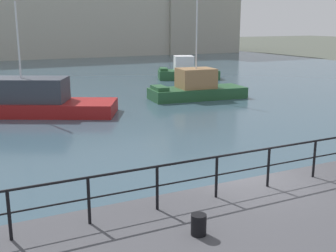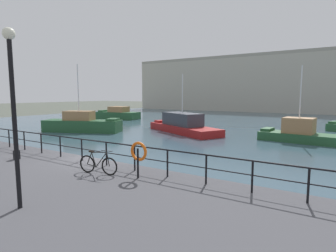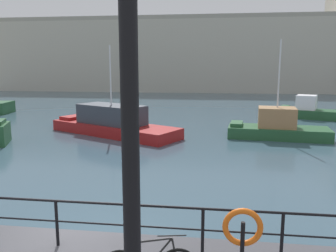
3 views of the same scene
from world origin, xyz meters
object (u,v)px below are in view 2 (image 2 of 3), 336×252
(moored_green_narrowboat, at_px, (183,125))
(mooring_bollard, at_px, (17,155))
(life_ring_stand, at_px, (139,153))
(moored_cabin_cruiser, at_px, (118,114))
(moored_red_daysailer, at_px, (299,133))
(quay_lamp_post, at_px, (13,97))
(harbor_building, at_px, (318,82))
(parked_bicycle, at_px, (98,164))
(moored_blue_motorboat, at_px, (82,124))

(moored_green_narrowboat, height_order, mooring_bollard, moored_green_narrowboat)
(life_ring_stand, bearing_deg, moored_cabin_cruiser, 133.54)
(moored_red_daysailer, bearing_deg, mooring_bollard, 66.09)
(mooring_bollard, bearing_deg, moored_red_daysailer, 59.92)
(moored_red_daysailer, relative_size, quay_lamp_post, 1.39)
(harbor_building, relative_size, parked_bicycle, 42.80)
(parked_bicycle, bearing_deg, mooring_bollard, 173.07)
(moored_red_daysailer, xyz_separation_m, moored_cabin_cruiser, (-28.38, 8.42, 0.06))
(parked_bicycle, xyz_separation_m, quay_lamp_post, (0.56, -3.48, 2.72))
(mooring_bollard, relative_size, quay_lamp_post, 0.09)
(moored_red_daysailer, height_order, moored_cabin_cruiser, moored_red_daysailer)
(parked_bicycle, relative_size, mooring_bollard, 3.98)
(quay_lamp_post, bearing_deg, moored_blue_motorboat, 135.21)
(harbor_building, distance_m, mooring_bollard, 62.34)
(moored_green_narrowboat, relative_size, mooring_bollard, 23.10)
(harbor_building, bearing_deg, life_ring_stand, -92.51)
(harbor_building, bearing_deg, moored_red_daysailer, -88.63)
(moored_red_daysailer, bearing_deg, moored_cabin_cruiser, -10.36)
(quay_lamp_post, bearing_deg, moored_red_daysailer, 77.42)
(moored_red_daysailer, height_order, quay_lamp_post, moored_red_daysailer)
(moored_cabin_cruiser, relative_size, quay_lamp_post, 1.51)
(quay_lamp_post, bearing_deg, moored_green_narrowboat, 107.05)
(moored_cabin_cruiser, relative_size, life_ring_stand, 5.28)
(moored_red_daysailer, distance_m, moored_blue_motorboat, 21.62)
(moored_red_daysailer, distance_m, life_ring_stand, 17.99)
(moored_green_narrowboat, bearing_deg, harbor_building, -75.87)
(moored_blue_motorboat, xyz_separation_m, moored_cabin_cruiser, (-7.49, 13.97, -0.04))
(moored_blue_motorboat, height_order, moored_cabin_cruiser, moored_blue_motorboat)
(moored_green_narrowboat, bearing_deg, moored_blue_motorboat, 57.35)
(moored_cabin_cruiser, bearing_deg, moored_blue_motorboat, 110.80)
(moored_green_narrowboat, relative_size, quay_lamp_post, 2.08)
(life_ring_stand, bearing_deg, mooring_bollard, -173.48)
(moored_green_narrowboat, xyz_separation_m, mooring_bollard, (0.73, -18.26, 0.30))
(harbor_building, xyz_separation_m, moored_green_narrowboat, (-10.34, -43.06, -6.07))
(harbor_building, bearing_deg, moored_cabin_cruiser, -128.38)
(moored_green_narrowboat, xyz_separation_m, moored_red_daysailer, (11.37, 0.11, -0.06))
(moored_blue_motorboat, distance_m, life_ring_stand, 21.02)
(moored_green_narrowboat, bearing_deg, life_ring_stand, 141.40)
(moored_cabin_cruiser, bearing_deg, quay_lamp_post, 120.83)
(moored_red_daysailer, bearing_deg, parked_bicycle, 79.60)
(moored_green_narrowboat, xyz_separation_m, life_ring_stand, (7.69, -17.46, 1.06))
(moored_green_narrowboat, distance_m, moored_cabin_cruiser, 19.03)
(harbor_building, distance_m, moored_cabin_cruiser, 44.46)
(harbor_building, relative_size, mooring_bollard, 170.34)
(moored_red_daysailer, bearing_deg, moored_green_narrowboat, 6.73)
(life_ring_stand, xyz_separation_m, quay_lamp_post, (-1.13, -3.94, 2.13))
(parked_bicycle, distance_m, quay_lamp_post, 4.45)
(mooring_bollard, bearing_deg, life_ring_stand, 6.52)
(moored_green_narrowboat, distance_m, parked_bicycle, 18.91)
(moored_green_narrowboat, relative_size, moored_red_daysailer, 1.50)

